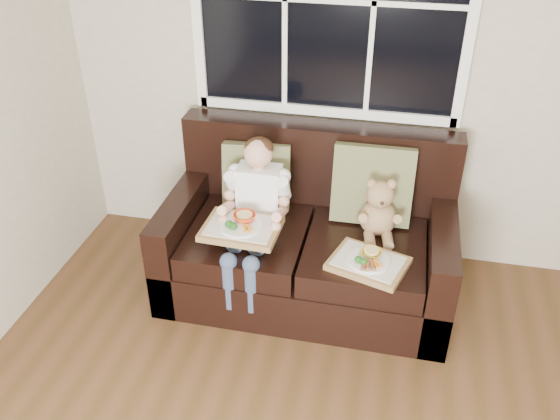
% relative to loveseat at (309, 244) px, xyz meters
% --- Properties ---
extents(room_walls, '(4.52, 5.02, 2.71)m').
position_rel_loveseat_xyz_m(room_walls, '(0.63, -2.02, 1.28)').
color(room_walls, beige).
rests_on(room_walls, ground).
extents(window_back, '(1.62, 0.04, 1.37)m').
position_rel_loveseat_xyz_m(window_back, '(-0.00, 0.46, 1.34)').
color(window_back, black).
rests_on(window_back, room_walls).
extents(loveseat, '(1.70, 0.92, 0.96)m').
position_rel_loveseat_xyz_m(loveseat, '(0.00, 0.00, 0.00)').
color(loveseat, black).
rests_on(loveseat, ground).
extents(pillow_left, '(0.43, 0.24, 0.42)m').
position_rel_loveseat_xyz_m(pillow_left, '(-0.36, 0.15, 0.35)').
color(pillow_left, olive).
rests_on(pillow_left, loveseat).
extents(pillow_right, '(0.47, 0.22, 0.49)m').
position_rel_loveseat_xyz_m(pillow_right, '(0.35, 0.15, 0.38)').
color(pillow_right, olive).
rests_on(pillow_right, loveseat).
extents(child, '(0.37, 0.59, 0.84)m').
position_rel_loveseat_xyz_m(child, '(-0.30, -0.12, 0.33)').
color(child, white).
rests_on(child, loveseat).
extents(teddy_bear, '(0.24, 0.29, 0.37)m').
position_rel_loveseat_xyz_m(teddy_bear, '(0.40, -0.00, 0.29)').
color(teddy_bear, '#A57857').
rests_on(teddy_bear, loveseat).
extents(tray_left, '(0.44, 0.34, 0.10)m').
position_rel_loveseat_xyz_m(tray_left, '(-0.34, -0.29, 0.27)').
color(tray_left, '#A5804A').
rests_on(tray_left, child).
extents(tray_right, '(0.47, 0.41, 0.09)m').
position_rel_loveseat_xyz_m(tray_right, '(0.38, -0.33, 0.17)').
color(tray_right, '#A5804A').
rests_on(tray_right, loveseat).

